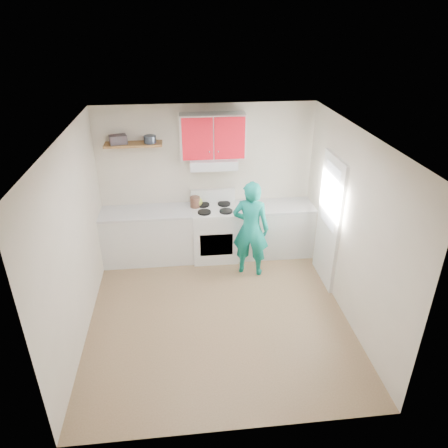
{
  "coord_description": "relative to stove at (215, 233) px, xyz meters",
  "views": [
    {
      "loc": [
        -0.43,
        -4.72,
        3.87
      ],
      "look_at": [
        0.15,
        0.55,
        1.15
      ],
      "focal_mm": 33.23,
      "sensor_mm": 36.0,
      "label": 1
    }
  ],
  "objects": [
    {
      "name": "tin",
      "position": [
        -0.99,
        0.15,
        1.64
      ],
      "size": [
        0.24,
        0.24,
        0.12
      ],
      "primitive_type": "cylinder",
      "rotation": [
        0.0,
        0.0,
        0.29
      ],
      "color": "#333D4C",
      "rests_on": "shelf"
    },
    {
      "name": "books",
      "position": [
        -1.47,
        0.17,
        1.65
      ],
      "size": [
        0.3,
        0.25,
        0.14
      ],
      "primitive_type": "cube",
      "rotation": [
        0.0,
        0.0,
        0.26
      ],
      "color": "#41393F",
      "rests_on": "shelf"
    },
    {
      "name": "stove",
      "position": [
        0.0,
        0.0,
        0.0
      ],
      "size": [
        0.76,
        0.65,
        0.92
      ],
      "primitive_type": "cube",
      "color": "white",
      "rests_on": "floor"
    },
    {
      "name": "door",
      "position": [
        1.68,
        -0.88,
        0.56
      ],
      "size": [
        0.05,
        0.85,
        2.05
      ],
      "primitive_type": "cube",
      "color": "white",
      "rests_on": "floor"
    },
    {
      "name": "crock",
      "position": [
        -0.32,
        0.11,
        0.54
      ],
      "size": [
        0.2,
        0.2,
        0.2
      ],
      "primitive_type": "cylinder",
      "rotation": [
        0.0,
        0.0,
        -0.21
      ],
      "color": "#4D2E21",
      "rests_on": "counter_left"
    },
    {
      "name": "counter_right",
      "position": [
        1.04,
        0.02,
        -0.01
      ],
      "size": [
        1.32,
        0.6,
        0.9
      ],
      "primitive_type": "cube",
      "color": "silver",
      "rests_on": "floor"
    },
    {
      "name": "kettle",
      "position": [
        -0.28,
        0.14,
        0.54
      ],
      "size": [
        0.21,
        0.21,
        0.16
      ],
      "primitive_type": "ellipsoid",
      "rotation": [
        0.0,
        0.0,
        -0.16
      ],
      "color": "olive",
      "rests_on": "stove"
    },
    {
      "name": "range_hood",
      "position": [
        0.0,
        0.1,
        1.24
      ],
      "size": [
        0.76,
        0.44,
        0.15
      ],
      "primitive_type": "cube",
      "color": "silver",
      "rests_on": "back_wall"
    },
    {
      "name": "front_wall",
      "position": [
        -0.1,
        -3.47,
        0.84
      ],
      "size": [
        3.6,
        0.04,
        2.6
      ],
      "primitive_type": "cube",
      "color": "beige",
      "rests_on": "floor"
    },
    {
      "name": "left_wall",
      "position": [
        -1.9,
        -1.57,
        0.84
      ],
      "size": [
        0.04,
        3.8,
        2.6
      ],
      "primitive_type": "cube",
      "color": "beige",
      "rests_on": "floor"
    },
    {
      "name": "right_wall",
      "position": [
        1.7,
        -1.57,
        0.84
      ],
      "size": [
        0.04,
        3.8,
        2.6
      ],
      "primitive_type": "cube",
      "color": "beige",
      "rests_on": "floor"
    },
    {
      "name": "floor",
      "position": [
        -0.1,
        -1.57,
        -0.46
      ],
      "size": [
        3.8,
        3.8,
        0.0
      ],
      "primitive_type": "plane",
      "color": "brown",
      "rests_on": "ground"
    },
    {
      "name": "upper_cabinets",
      "position": [
        0.0,
        0.16,
        1.66
      ],
      "size": [
        1.02,
        0.33,
        0.7
      ],
      "primitive_type": "cube",
      "color": "red",
      "rests_on": "back_wall"
    },
    {
      "name": "cutting_board",
      "position": [
        0.76,
        -0.03,
        0.45
      ],
      "size": [
        0.33,
        0.28,
        0.02
      ],
      "primitive_type": "cube",
      "rotation": [
        0.0,
        0.0,
        -0.28
      ],
      "color": "olive",
      "rests_on": "counter_right"
    },
    {
      "name": "door_glass",
      "position": [
        1.65,
        -0.88,
        0.99
      ],
      "size": [
        0.01,
        0.55,
        0.95
      ],
      "primitive_type": "cube",
      "color": "white",
      "rests_on": "door"
    },
    {
      "name": "shelf",
      "position": [
        -1.25,
        0.18,
        1.56
      ],
      "size": [
        0.9,
        0.3,
        0.04
      ],
      "primitive_type": "cube",
      "color": "brown",
      "rests_on": "back_wall"
    },
    {
      "name": "back_wall",
      "position": [
        -0.1,
        0.32,
        0.84
      ],
      "size": [
        3.6,
        0.04,
        2.6
      ],
      "primitive_type": "cube",
      "color": "beige",
      "rests_on": "floor"
    },
    {
      "name": "counter_left",
      "position": [
        -1.14,
        0.02,
        -0.01
      ],
      "size": [
        1.52,
        0.6,
        0.9
      ],
      "primitive_type": "cube",
      "color": "silver",
      "rests_on": "floor"
    },
    {
      "name": "ceiling",
      "position": [
        -0.1,
        -1.57,
        2.14
      ],
      "size": [
        3.6,
        3.8,
        0.04
      ],
      "primitive_type": "cube",
      "color": "white",
      "rests_on": "floor"
    },
    {
      "name": "silicone_mat",
      "position": [
        1.3,
        0.01,
        0.44
      ],
      "size": [
        0.37,
        0.33,
        0.01
      ],
      "primitive_type": "cube",
      "rotation": [
        0.0,
        0.0,
        0.3
      ],
      "color": "red",
      "rests_on": "counter_right"
    },
    {
      "name": "person",
      "position": [
        0.53,
        -0.57,
        0.34
      ],
      "size": [
        0.68,
        0.55,
        1.61
      ],
      "primitive_type": "imported",
      "rotation": [
        0.0,
        0.0,
        2.81
      ],
      "color": "#0D7D6E",
      "rests_on": "floor"
    }
  ]
}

